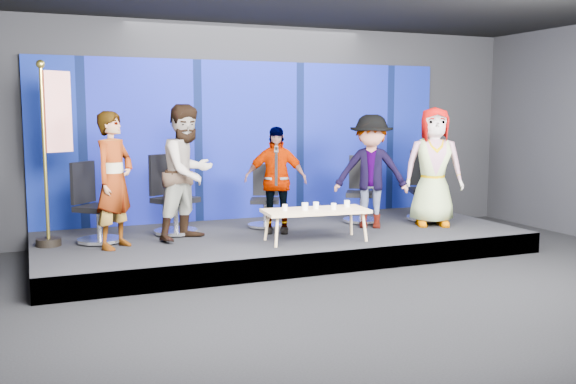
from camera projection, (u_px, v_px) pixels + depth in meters
name	position (u px, v px, depth m)	size (l,w,h in m)	color
ground	(364.00, 296.00, 7.27)	(10.00, 10.00, 0.00)	black
room_walls	(367.00, 79.00, 6.96)	(10.02, 8.02, 3.51)	black
riser	(282.00, 242.00, 9.54)	(7.00, 3.00, 0.30)	black
backdrop	(250.00, 140.00, 10.70)	(7.00, 0.08, 2.60)	#071555
chair_a	(95.00, 216.00, 8.72)	(0.88, 0.88, 1.10)	silver
panelist_a	(114.00, 180.00, 8.31)	(0.65, 0.43, 1.78)	black
chair_b	(173.00, 208.00, 9.35)	(0.91, 0.91, 1.16)	silver
panelist_b	(188.00, 172.00, 8.87)	(0.91, 0.71, 1.88)	black
chair_c	(265.00, 207.00, 9.91)	(0.71, 0.71, 0.96)	silver
panelist_c	(275.00, 180.00, 9.39)	(0.92, 0.38, 1.56)	black
chair_d	(362.00, 200.00, 10.36)	(0.83, 0.83, 1.07)	silver
panelist_d	(371.00, 171.00, 9.80)	(1.12, 0.64, 1.73)	black
chair_e	(426.00, 197.00, 10.55)	(0.84, 0.84, 1.14)	silver
panelist_e	(434.00, 167.00, 9.98)	(0.90, 0.59, 1.85)	black
coffee_table	(316.00, 212.00, 8.81)	(1.48, 0.73, 0.44)	tan
mug_a	(285.00, 207.00, 8.70)	(0.07, 0.07, 0.08)	white
mug_b	(305.00, 206.00, 8.72)	(0.09, 0.09, 0.10)	white
mug_c	(316.00, 205.00, 8.86)	(0.08, 0.08, 0.09)	white
mug_d	(334.00, 206.00, 8.79)	(0.07, 0.07, 0.09)	white
mug_e	(347.00, 204.00, 9.02)	(0.08, 0.08, 0.09)	white
flag_stand	(53.00, 149.00, 8.46)	(0.53, 0.37, 2.44)	black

